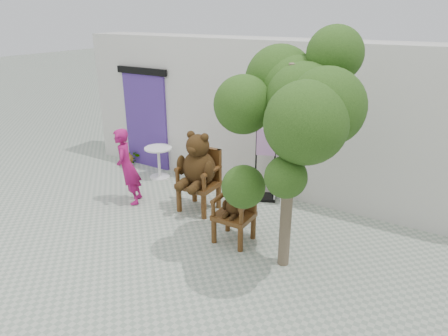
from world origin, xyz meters
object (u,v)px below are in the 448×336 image
Objects in this scene: chair_small at (236,207)px; display_stand at (265,171)px; chair_big at (198,167)px; stool_bucket at (282,172)px; tree at (295,103)px; person at (127,167)px; cafe_table at (159,159)px.

display_stand is at bearing 99.11° from chair_small.
chair_big reaches higher than stool_bucket.
display_stand reaches higher than chair_big.
display_stand is at bearing 51.15° from chair_big.
tree is at bearing -13.89° from chair_small.
display_stand is (2.16, 1.50, -0.15)m from person.
tree is (2.08, -0.81, 1.56)m from chair_big.
tree reaches higher than chair_small.
display_stand is (2.48, 0.23, 0.14)m from cafe_table.
person is 1.01× the size of stool_bucket.
tree is at bearing 51.66° from person.
person is at bearing 174.02° from tree.
tree is (1.24, -1.86, 1.82)m from display_stand.
stool_bucket is at bearing 41.30° from chair_big.
chair_big is at bearing -150.82° from display_stand.
person is at bearing 177.30° from chair_small.
person is 1.34m from cafe_table.
cafe_table is (-0.32, 1.27, -0.30)m from person.
display_stand reaches higher than chair_small.
stool_bucket is (0.09, 1.62, 0.06)m from chair_small.
display_stand is 1.04× the size of stool_bucket.
cafe_table is at bearing -175.31° from stool_bucket.
cafe_table is (-1.64, 0.82, -0.40)m from chair_big.
person is 3.81m from tree.
chair_small is 0.67× the size of display_stand.
chair_big reaches higher than cafe_table.
stool_bucket is at bearing 88.52° from person.
chair_small is 0.30× the size of tree.
tree reaches higher than person.
chair_big is 1.60m from stool_bucket.
person is at bearing -149.12° from stool_bucket.
display_stand is 0.36m from stool_bucket.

